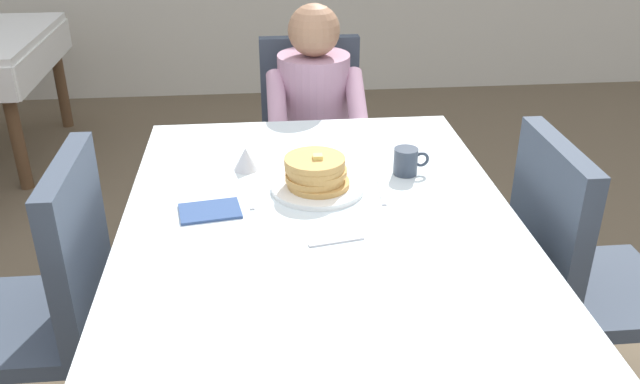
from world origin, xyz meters
The scene contains 13 objects.
dining_table_main centered at (0.00, 0.00, 0.65)m, with size 1.12×1.52×0.74m.
chair_diner centered at (0.07, 1.17, 0.53)m, with size 0.44×0.45×0.93m.
diner_person centered at (0.07, 1.01, 0.67)m, with size 0.40×0.43×1.12m.
chair_right_side centered at (0.77, 0.00, 0.53)m, with size 0.45×0.44×0.93m.
chair_left_side centered at (-0.77, 0.00, 0.53)m, with size 0.45×0.44×0.93m.
plate_breakfast centered at (0.01, 0.16, 0.75)m, with size 0.28×0.28×0.02m, color white.
breakfast_stack centered at (0.00, 0.16, 0.80)m, with size 0.19×0.19×0.10m.
cup_coffee centered at (0.30, 0.25, 0.78)m, with size 0.11×0.08×0.08m.
syrup_pitcher centered at (-0.21, 0.33, 0.78)m, with size 0.08×0.08×0.07m.
fork_left_of_plate centered at (-0.18, 0.14, 0.74)m, with size 0.18×0.01×0.01m, color silver.
knife_right_of_plate centered at (0.20, 0.14, 0.74)m, with size 0.20×0.01×0.01m, color silver.
spoon_near_edge centered at (0.03, -0.15, 0.74)m, with size 0.15×0.01×0.01m, color silver.
napkin_folded centered at (-0.31, 0.05, 0.74)m, with size 0.17×0.12×0.01m, color #334C7F.
Camera 1 is at (-0.16, -1.63, 1.65)m, focal length 37.59 mm.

